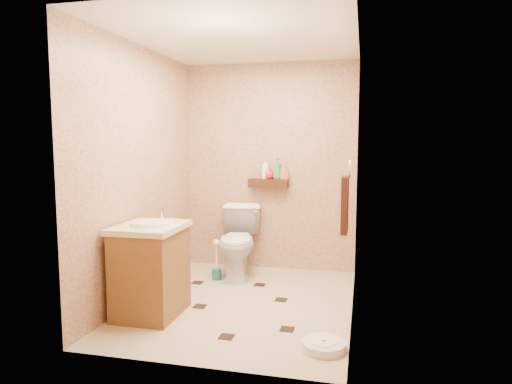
# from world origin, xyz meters

# --- Properties ---
(ground) EXTENTS (2.50, 2.50, 0.00)m
(ground) POSITION_xyz_m (0.00, 0.00, 0.00)
(ground) COLOR #C0AC8C
(ground) RESTS_ON ground
(wall_back) EXTENTS (2.00, 0.04, 2.40)m
(wall_back) POSITION_xyz_m (0.00, 1.25, 1.20)
(wall_back) COLOR tan
(wall_back) RESTS_ON ground
(wall_front) EXTENTS (2.00, 0.04, 2.40)m
(wall_front) POSITION_xyz_m (0.00, -1.25, 1.20)
(wall_front) COLOR tan
(wall_front) RESTS_ON ground
(wall_left) EXTENTS (0.04, 2.50, 2.40)m
(wall_left) POSITION_xyz_m (-1.00, 0.00, 1.20)
(wall_left) COLOR tan
(wall_left) RESTS_ON ground
(wall_right) EXTENTS (0.04, 2.50, 2.40)m
(wall_right) POSITION_xyz_m (1.00, 0.00, 1.20)
(wall_right) COLOR tan
(wall_right) RESTS_ON ground
(ceiling) EXTENTS (2.00, 2.50, 0.02)m
(ceiling) POSITION_xyz_m (0.00, 0.00, 2.40)
(ceiling) COLOR silver
(ceiling) RESTS_ON wall_back
(wall_shelf) EXTENTS (0.46, 0.14, 0.10)m
(wall_shelf) POSITION_xyz_m (0.00, 1.17, 1.02)
(wall_shelf) COLOR #3D2110
(wall_shelf) RESTS_ON wall_back
(floor_accents) EXTENTS (1.24, 1.42, 0.01)m
(floor_accents) POSITION_xyz_m (-0.00, -0.04, 0.00)
(floor_accents) COLOR black
(floor_accents) RESTS_ON ground
(toilet) EXTENTS (0.54, 0.82, 0.78)m
(toilet) POSITION_xyz_m (-0.27, 0.83, 0.39)
(toilet) COLOR white
(toilet) RESTS_ON ground
(vanity) EXTENTS (0.54, 0.65, 0.91)m
(vanity) POSITION_xyz_m (-0.70, -0.45, 0.41)
(vanity) COLOR brown
(vanity) RESTS_ON ground
(bathroom_scale) EXTENTS (0.38, 0.38, 0.07)m
(bathroom_scale) POSITION_xyz_m (0.82, -0.80, 0.03)
(bathroom_scale) COLOR white
(bathroom_scale) RESTS_ON ground
(toilet_brush) EXTENTS (0.10, 0.10, 0.44)m
(toilet_brush) POSITION_xyz_m (-0.47, 0.65, 0.16)
(toilet_brush) COLOR #1A6867
(toilet_brush) RESTS_ON ground
(towel_ring) EXTENTS (0.12, 0.30, 0.76)m
(towel_ring) POSITION_xyz_m (0.91, 0.25, 0.95)
(towel_ring) COLOR silver
(towel_ring) RESTS_ON wall_right
(toilet_paper) EXTENTS (0.12, 0.11, 0.12)m
(toilet_paper) POSITION_xyz_m (-0.94, 0.65, 0.60)
(toilet_paper) COLOR white
(toilet_paper) RESTS_ON wall_left
(bottle_a) EXTENTS (0.11, 0.11, 0.23)m
(bottle_a) POSITION_xyz_m (-0.03, 1.17, 1.18)
(bottle_a) COLOR white
(bottle_a) RESTS_ON wall_shelf
(bottle_b) EXTENTS (0.09, 0.09, 0.15)m
(bottle_b) POSITION_xyz_m (-0.03, 1.17, 1.14)
(bottle_b) COLOR gold
(bottle_b) RESTS_ON wall_shelf
(bottle_c) EXTENTS (0.16, 0.16, 0.14)m
(bottle_c) POSITION_xyz_m (0.01, 1.17, 1.14)
(bottle_c) COLOR red
(bottle_c) RESTS_ON wall_shelf
(bottle_d) EXTENTS (0.13, 0.13, 0.25)m
(bottle_d) POSITION_xyz_m (0.10, 1.17, 1.19)
(bottle_d) COLOR #309152
(bottle_d) RESTS_ON wall_shelf
(bottle_e) EXTENTS (0.11, 0.11, 0.18)m
(bottle_e) POSITION_xyz_m (0.17, 1.17, 1.16)
(bottle_e) COLOR #E16E4B
(bottle_e) RESTS_ON wall_shelf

